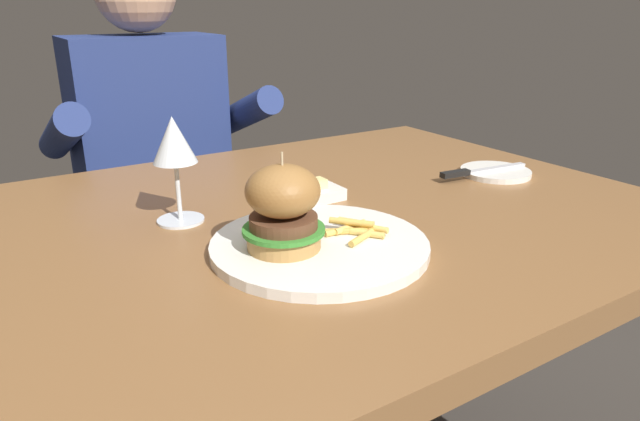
% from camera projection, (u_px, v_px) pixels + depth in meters
% --- Properties ---
extents(dining_table, '(1.23, 0.86, 0.74)m').
position_uv_depth(dining_table, '(288.00, 269.00, 0.92)').
color(dining_table, brown).
rests_on(dining_table, ground).
extents(main_plate, '(0.29, 0.29, 0.01)m').
position_uv_depth(main_plate, '(319.00, 246.00, 0.76)').
color(main_plate, white).
rests_on(main_plate, dining_table).
extents(burger_sandwich, '(0.11, 0.11, 0.13)m').
position_uv_depth(burger_sandwich, '(283.00, 207.00, 0.72)').
color(burger_sandwich, '#B78447').
rests_on(burger_sandwich, main_plate).
extents(fries_pile, '(0.08, 0.08, 0.02)m').
position_uv_depth(fries_pile, '(355.00, 229.00, 0.78)').
color(fries_pile, gold).
rests_on(fries_pile, main_plate).
extents(wine_glass, '(0.07, 0.07, 0.16)m').
position_uv_depth(wine_glass, '(174.00, 146.00, 0.83)').
color(wine_glass, silver).
rests_on(wine_glass, dining_table).
extents(bread_plate, '(0.13, 0.13, 0.01)m').
position_uv_depth(bread_plate, '(495.00, 172.00, 1.10)').
color(bread_plate, white).
rests_on(bread_plate, dining_table).
extents(table_knife, '(0.20, 0.04, 0.01)m').
position_uv_depth(table_knife, '(476.00, 171.00, 1.08)').
color(table_knife, silver).
rests_on(table_knife, bread_plate).
extents(butter_dish, '(0.08, 0.06, 0.04)m').
position_uv_depth(butter_dish, '(317.00, 193.00, 0.96)').
color(butter_dish, white).
rests_on(butter_dish, dining_table).
extents(diner_person, '(0.51, 0.36, 1.18)m').
position_uv_depth(diner_person, '(158.00, 199.00, 1.51)').
color(diner_person, '#282833').
rests_on(diner_person, ground).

